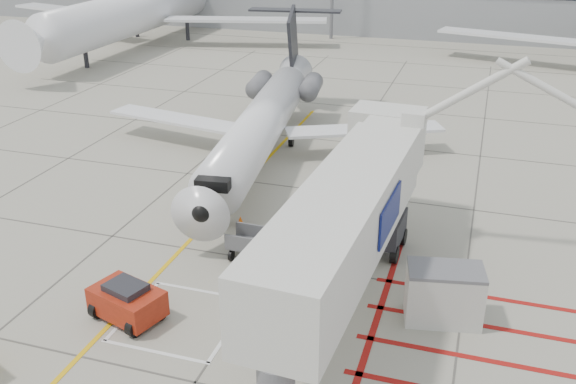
% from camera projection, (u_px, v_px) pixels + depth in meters
% --- Properties ---
extents(ground_plane, '(260.00, 260.00, 0.00)m').
position_uv_depth(ground_plane, '(240.00, 314.00, 24.29)').
color(ground_plane, '#9F9B89').
rests_on(ground_plane, ground).
extents(regional_jet, '(25.77, 30.76, 7.35)m').
position_uv_depth(regional_jet, '(253.00, 112.00, 35.50)').
color(regional_jet, silver).
rests_on(regional_jet, ground_plane).
extents(jet_bridge, '(9.79, 18.97, 7.40)m').
position_uv_depth(jet_bridge, '(343.00, 233.00, 22.35)').
color(jet_bridge, silver).
rests_on(jet_bridge, ground_plane).
extents(pushback_tug, '(3.03, 2.38, 1.55)m').
position_uv_depth(pushback_tug, '(127.00, 300.00, 23.75)').
color(pushback_tug, maroon).
rests_on(pushback_tug, ground_plane).
extents(baggage_cart, '(2.18, 1.41, 1.36)m').
position_uv_depth(baggage_cart, '(254.00, 244.00, 27.86)').
color(baggage_cart, '#4F5054').
rests_on(baggage_cart, ground_plane).
extents(ground_power_unit, '(2.99, 2.09, 2.17)m').
position_uv_depth(ground_power_unit, '(444.00, 294.00, 23.56)').
color(ground_power_unit, beige).
rests_on(ground_power_unit, ground_plane).
extents(cone_nose, '(0.36, 0.36, 0.50)m').
position_uv_depth(cone_nose, '(240.00, 221.00, 30.88)').
color(cone_nose, '#F35D0C').
rests_on(cone_nose, ground_plane).
extents(cone_side, '(0.32, 0.32, 0.45)m').
position_uv_depth(cone_side, '(351.00, 252.00, 28.15)').
color(cone_side, '#FA400D').
rests_on(cone_side, ground_plane).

